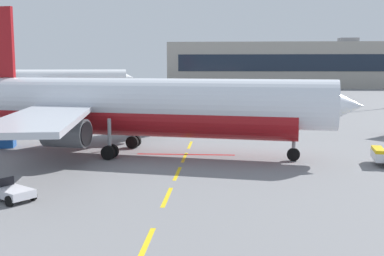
{
  "coord_description": "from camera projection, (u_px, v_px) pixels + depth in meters",
  "views": [
    {
      "loc": [
        21.14,
        -16.11,
        7.21
      ],
      "look_at": [
        18.45,
        22.84,
        2.08
      ],
      "focal_mm": 44.51,
      "sensor_mm": 36.0,
      "label": 1
    }
  ],
  "objects": [
    {
      "name": "terminal_satellite",
      "position": [
        306.0,
        65.0,
        159.2
      ],
      "size": [
        90.95,
        21.88,
        16.28
      ],
      "color": "#9E998E",
      "rests_on": "ground"
    },
    {
      "name": "airliner_foreground",
      "position": [
        138.0,
        106.0,
        38.67
      ],
      "size": [
        34.74,
        34.14,
        12.2
      ],
      "color": "silver",
      "rests_on": "ground"
    },
    {
      "name": "uld_cargo_container",
      "position": [
        5.0,
        138.0,
        42.23
      ],
      "size": [
        1.92,
        1.89,
        1.6
      ],
      "color": "#194C9E",
      "rests_on": "ground"
    },
    {
      "name": "apron_paint_markings",
      "position": [
        197.0,
        129.0,
        54.4
      ],
      "size": [
        8.0,
        96.07,
        0.01
      ],
      "color": "yellow",
      "rests_on": "ground"
    },
    {
      "name": "airliner_mid_left",
      "position": [
        57.0,
        79.0,
        110.14
      ],
      "size": [
        35.1,
        34.25,
        12.41
      ],
      "color": "white",
      "rests_on": "ground"
    }
  ]
}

